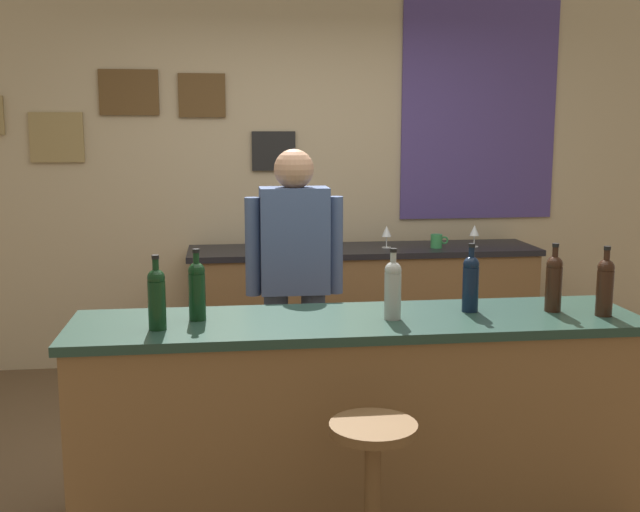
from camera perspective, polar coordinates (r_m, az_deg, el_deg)
The scene contains 17 objects.
ground_plane at distance 4.00m, azimuth 1.73°, elevation -16.09°, with size 10.00×10.00×0.00m, color brown.
back_wall at distance 5.63m, azimuth -1.11°, elevation 6.39°, with size 6.00×0.09×2.80m.
bar_counter at distance 3.45m, azimuth 2.82°, elevation -12.02°, with size 2.45×0.60×0.92m.
side_counter at distance 5.45m, azimuth 3.21°, elevation -4.04°, with size 2.43×0.56×0.90m.
bartender at distance 4.09m, azimuth -1.90°, elevation -1.65°, with size 0.52×0.21×1.62m.
bar_stool at distance 2.91m, azimuth 3.94°, elevation -16.33°, with size 0.32×0.32×0.68m.
wine_bottle_a at distance 3.16m, azimuth -12.04°, elevation -2.97°, with size 0.07×0.07×0.31m.
wine_bottle_b at distance 3.29m, azimuth -9.13°, elevation -2.40°, with size 0.07×0.07×0.31m.
wine_bottle_c at distance 3.27m, azimuth 5.43°, elevation -2.37°, with size 0.07×0.07×0.31m.
wine_bottle_d at distance 3.46m, azimuth 11.13°, elevation -1.86°, with size 0.07×0.07×0.31m.
wine_bottle_e at distance 3.55m, azimuth 16.98°, elevation -1.80°, with size 0.07×0.07×0.31m.
wine_bottle_f at distance 3.54m, azimuth 20.42°, elevation -2.03°, with size 0.07×0.07×0.31m.
wine_glass_a at distance 5.34m, azimuth -3.15°, elevation 1.79°, with size 0.07×0.07×0.16m.
wine_glass_b at distance 5.18m, azimuth -2.03°, elevation 1.55°, with size 0.07×0.07×0.16m.
wine_glass_c at distance 5.35m, azimuth 4.97°, elevation 1.78°, with size 0.07×0.07×0.16m.
wine_glass_d at distance 5.49m, azimuth 11.40°, elevation 1.82°, with size 0.07×0.07×0.16m.
coffee_mug at distance 5.40m, azimuth 8.68°, elevation 1.11°, with size 0.13×0.08×0.09m.
Camera 1 is at (-0.57, -3.56, 1.73)m, focal length 43.08 mm.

